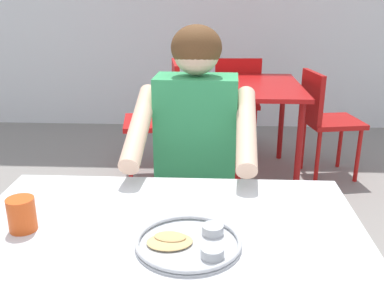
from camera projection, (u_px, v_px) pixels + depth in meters
The scene contains 9 objects.
table_foreground at pixel (165, 254), 1.30m from camera, with size 1.17×0.79×0.72m.
thali_tray at pixel (190, 242), 1.20m from camera, with size 0.29×0.29×0.03m.
drinking_cup at pixel (22, 213), 1.26m from camera, with size 0.08×0.08×0.10m.
chair_foreground at pixel (198, 185), 2.11m from camera, with size 0.45×0.42×0.86m.
diner_foreground at pixel (194, 153), 1.82m from camera, with size 0.50×0.56×1.25m.
table_background_red at pixel (245, 96), 3.30m from camera, with size 0.81×0.95×0.73m.
chair_red_left at pixel (162, 112), 3.34m from camera, with size 0.47×0.49×0.89m.
chair_red_right at pixel (324, 116), 3.36m from camera, with size 0.46×0.45×0.82m.
chair_red_far at pixel (236, 98), 3.92m from camera, with size 0.43×0.44×0.85m.
Camera 1 is at (0.04, -1.05, 1.37)m, focal length 41.42 mm.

